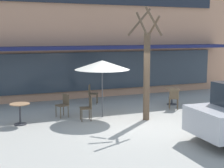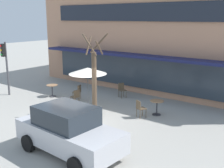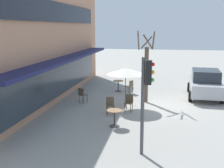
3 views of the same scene
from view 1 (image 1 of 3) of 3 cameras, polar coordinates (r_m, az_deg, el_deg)
The scene contains 10 objects.
ground_plane at distance 12.02m, azimuth 5.57°, elevation -7.09°, with size 80.00×80.00×0.00m, color #9E9B93.
building_facade at distance 20.92m, azimuth -7.45°, elevation 9.34°, with size 17.94×9.10×7.21m.
cafe_table_near_wall at distance 15.83m, azimuth 9.94°, elevation -1.55°, with size 0.70×0.70×0.76m.
cafe_table_streetside at distance 12.56m, azimuth -15.06°, elevation -4.26°, with size 0.70×0.70×0.76m.
patio_umbrella_green_folded at distance 13.03m, azimuth -1.65°, elevation 3.18°, with size 2.10×2.10×2.20m.
cafe_chair_0 at distance 12.75m, azimuth -4.08°, elevation -3.76°, with size 0.45×0.45×0.89m.
cafe_chair_1 at distance 15.80m, azimuth -3.39°, elevation -1.42°, with size 0.53×0.53×0.89m.
cafe_chair_2 at distance 14.86m, azimuth 10.24°, elevation -2.16°, with size 0.54×0.54×0.89m.
cafe_chair_3 at distance 13.38m, azimuth -8.05°, elevation -3.25°, with size 0.50×0.50×0.89m.
street_tree at distance 12.68m, azimuth 5.78°, elevation 2.36°, with size 1.06×1.08×4.15m.
Camera 1 is at (-5.51, -10.21, 3.16)m, focal length 55.00 mm.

